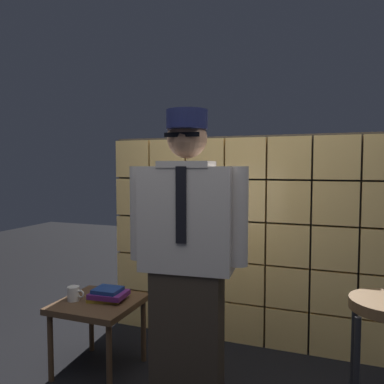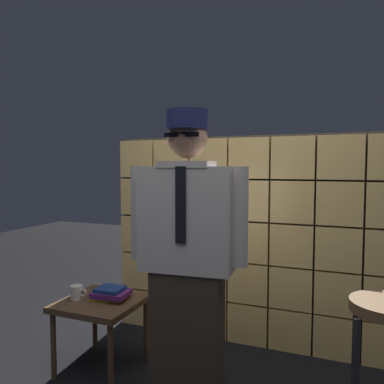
{
  "view_description": "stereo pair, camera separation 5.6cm",
  "coord_description": "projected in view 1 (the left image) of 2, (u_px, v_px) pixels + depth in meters",
  "views": [
    {
      "loc": [
        0.63,
        -1.62,
        1.39
      ],
      "look_at": [
        -0.08,
        0.29,
        1.25
      ],
      "focal_mm": 35.55,
      "sensor_mm": 36.0,
      "label": 1
    },
    {
      "loc": [
        0.68,
        -1.6,
        1.39
      ],
      "look_at": [
        -0.08,
        0.29,
        1.25
      ],
      "focal_mm": 35.55,
      "sensor_mm": 36.0,
      "label": 2
    }
  ],
  "objects": [
    {
      "name": "glass_block_wall",
      "position": [
        246.0,
        241.0,
        2.96
      ],
      "size": [
        2.3,
        0.1,
        1.65
      ],
      "color": "#F2C672",
      "rests_on": "ground"
    },
    {
      "name": "book_stack",
      "position": [
        108.0,
        294.0,
        2.57
      ],
      "size": [
        0.28,
        0.22,
        0.08
      ],
      "color": "olive",
      "rests_on": "side_table"
    },
    {
      "name": "side_table",
      "position": [
        99.0,
        310.0,
        2.56
      ],
      "size": [
        0.52,
        0.52,
        0.49
      ],
      "color": "#513823",
      "rests_on": "ground"
    },
    {
      "name": "standing_person",
      "position": [
        187.0,
        258.0,
        2.1
      ],
      "size": [
        0.68,
        0.31,
        1.69
      ],
      "rotation": [
        0.0,
        0.0,
        0.09
      ],
      "color": "#382D23",
      "rests_on": "ground"
    },
    {
      "name": "coffee_mug",
      "position": [
        74.0,
        294.0,
        2.56
      ],
      "size": [
        0.13,
        0.08,
        0.09
      ],
      "color": "silver",
      "rests_on": "side_table"
    }
  ]
}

